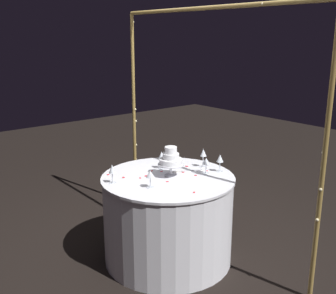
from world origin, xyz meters
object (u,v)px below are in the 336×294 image
cake_knife (185,171)px  wine_glass_3 (162,156)px  decorative_arch (208,93)px  tiered_cake (171,159)px  wine_glass_0 (112,170)px  wine_glass_4 (206,162)px  wine_glass_5 (220,159)px  wine_glass_2 (203,154)px  wine_glass_1 (150,175)px  main_table (168,218)px

cake_knife → wine_glass_3: bearing=-152.8°
decorative_arch → tiered_cake: (-0.00, -0.42, -0.52)m
wine_glass_0 → cake_knife: wine_glass_0 is taller
wine_glass_3 → wine_glass_4: size_ratio=1.14×
decorative_arch → wine_glass_4: (0.15, -0.15, -0.57)m
tiered_cake → wine_glass_0: (-0.16, -0.48, -0.04)m
tiered_cake → wine_glass_5: tiered_cake is taller
cake_knife → decorative_arch: bearing=88.5°
wine_glass_0 → wine_glass_2: 0.87m
wine_glass_1 → wine_glass_2: (-0.11, 0.68, 0.02)m
tiered_cake → wine_glass_0: tiered_cake is taller
main_table → cake_knife: bearing=92.3°
main_table → wine_glass_4: (0.15, 0.30, 0.49)m
main_table → wine_glass_1: bearing=-67.9°
tiered_cake → wine_glass_4: (0.15, 0.27, -0.04)m
wine_glass_4 → wine_glass_5: (0.04, 0.13, 0.01)m
wine_glass_2 → wine_glass_4: size_ratio=1.19×
wine_glass_5 → wine_glass_3: bearing=-139.4°
wine_glass_2 → cake_knife: (-0.00, -0.22, -0.12)m
decorative_arch → wine_glass_5: size_ratio=14.79×
main_table → decorative_arch: bearing=90.1°
decorative_arch → wine_glass_3: 0.69m
main_table → wine_glass_1: size_ratio=8.10×
cake_knife → wine_glass_1: bearing=-75.8°
wine_glass_3 → wine_glass_5: wine_glass_3 is taller
tiered_cake → wine_glass_5: (0.19, 0.40, -0.03)m
main_table → wine_glass_3: 0.55m
decorative_arch → wine_glass_1: size_ratio=16.43×
wine_glass_4 → wine_glass_5: bearing=71.2°
wine_glass_3 → decorative_arch: bearing=60.4°
wine_glass_2 → cake_knife: size_ratio=0.60×
tiered_cake → wine_glass_5: bearing=64.3°
decorative_arch → wine_glass_2: 0.55m
wine_glass_3 → wine_glass_5: size_ratio=1.03×
decorative_arch → wine_glass_0: size_ratio=14.75×
main_table → wine_glass_4: bearing=64.4°
tiered_cake → main_table: bearing=-84.0°
wine_glass_4 → wine_glass_2: bearing=143.9°
wine_glass_1 → wine_glass_3: (-0.31, 0.37, 0.01)m
decorative_arch → main_table: decorative_arch is taller
decorative_arch → wine_glass_3: (-0.20, -0.36, -0.56)m
wine_glass_0 → wine_glass_2: wine_glass_2 is taller
wine_glass_2 → main_table: bearing=-89.5°
wine_glass_2 → wine_glass_5: size_ratio=1.08×
decorative_arch → wine_glass_3: bearing=-119.6°
wine_glass_0 → wine_glass_2: bearing=79.3°
decorative_arch → wine_glass_0: bearing=-100.4°
wine_glass_3 → tiered_cake: bearing=-17.5°
wine_glass_3 → wine_glass_4: (0.35, 0.21, -0.01)m
wine_glass_4 → wine_glass_5: wine_glass_5 is taller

